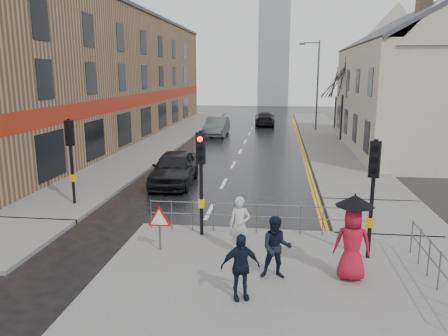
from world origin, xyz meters
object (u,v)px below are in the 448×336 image
(pedestrian_b, at_px, (276,248))
(pedestrian_d, at_px, (240,267))
(pedestrian_a, at_px, (240,225))
(pedestrian_with_umbrella, at_px, (353,235))
(car_mid, at_px, (217,126))
(car_parked, at_px, (174,168))

(pedestrian_b, bearing_deg, pedestrian_d, -127.89)
(pedestrian_a, xyz_separation_m, pedestrian_with_umbrella, (2.95, -1.31, 0.33))
(pedestrian_d, height_order, car_mid, pedestrian_d)
(pedestrian_with_umbrella, bearing_deg, car_parked, 125.78)
(pedestrian_a, xyz_separation_m, pedestrian_d, (0.25, -2.65, -0.05))
(pedestrian_with_umbrella, relative_size, pedestrian_d, 1.41)
(pedestrian_with_umbrella, relative_size, car_mid, 0.45)
(pedestrian_with_umbrella, xyz_separation_m, pedestrian_d, (-2.70, -1.34, -0.38))
(car_parked, relative_size, car_mid, 0.96)
(pedestrian_d, bearing_deg, pedestrian_with_umbrella, 7.81)
(pedestrian_b, relative_size, car_mid, 0.33)
(pedestrian_d, bearing_deg, pedestrian_a, 76.80)
(car_parked, xyz_separation_m, car_mid, (-0.33, 16.93, 0.00))
(car_parked, bearing_deg, car_mid, 88.90)
(pedestrian_a, distance_m, car_parked, 9.08)
(pedestrian_b, xyz_separation_m, car_mid, (-5.30, 26.60, -0.15))
(pedestrian_a, distance_m, pedestrian_with_umbrella, 3.24)
(pedestrian_with_umbrella, distance_m, car_parked, 11.73)
(pedestrian_a, height_order, car_mid, pedestrian_a)
(pedestrian_d, relative_size, car_mid, 0.32)
(car_mid, bearing_deg, pedestrian_b, -78.28)
(pedestrian_b, bearing_deg, pedestrian_with_umbrella, 2.05)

